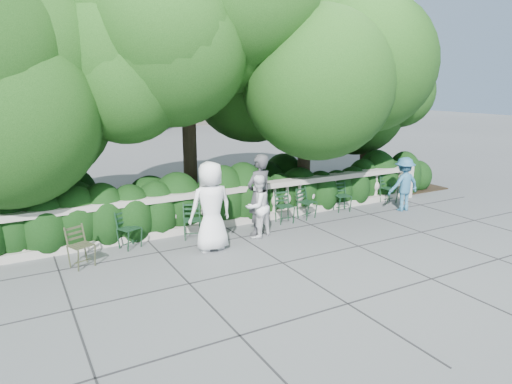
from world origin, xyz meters
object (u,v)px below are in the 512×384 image
person_businessman (211,206)px  chair_d (344,212)px  chair_f (391,204)px  person_casual_man (257,206)px  chair_c (287,224)px  person_woman_grey (259,195)px  chair_weathered (87,269)px  chair_a (193,240)px  chair_b (135,249)px  chair_e (311,219)px  person_older_blue (404,184)px

person_businessman → chair_d: bearing=-170.4°
chair_f → person_casual_man: (-5.03, -0.67, 0.75)m
chair_c → person_woman_grey: bearing=-153.5°
chair_weathered → chair_c: bearing=-16.8°
chair_a → person_businessman: size_ratio=0.43×
chair_b → chair_weathered: 1.26m
chair_f → person_businessman: size_ratio=0.43×
chair_b → chair_weathered: same height
person_casual_man → chair_e: bearing=173.7°
chair_b → person_businessman: bearing=-54.6°
chair_f → person_businessman: (-6.31, -0.94, 0.97)m
chair_d → person_woman_grey: person_woman_grey is taller
chair_b → person_businessman: person_businessman is taller
person_woman_grey → person_older_blue: person_woman_grey is taller
chair_a → chair_weathered: size_ratio=1.00×
person_businessman → chair_f: bearing=-173.2°
chair_c → person_older_blue: size_ratio=0.55×
chair_a → chair_f: 6.45m
chair_a → person_casual_man: (1.42, -0.50, 0.75)m
chair_b → person_woman_grey: (2.87, -0.47, 0.98)m
chair_e → person_casual_man: 2.14m
chair_e → person_older_blue: (2.80, -0.54, 0.76)m
chair_e → person_woman_grey: 2.11m
person_older_blue → chair_e: bearing=-6.6°
chair_e → chair_weathered: bearing=169.7°
chair_a → chair_weathered: (-2.43, -0.53, 0.00)m
chair_c → chair_d: size_ratio=1.00×
person_older_blue → chair_d: bearing=-17.4°
chair_d → person_businessman: person_businessman is taller
person_businessman → person_casual_man: (1.28, 0.26, -0.23)m
chair_e → person_older_blue: 2.95m
chair_b → person_older_blue: person_older_blue is taller
person_businessman → person_older_blue: (6.02, 0.26, -0.21)m
chair_b → chair_e: bearing=-25.4°
chair_a → person_older_blue: 6.23m
chair_c → chair_weathered: bearing=-167.1°
chair_a → chair_f: same height
chair_f → person_older_blue: (-0.29, -0.68, 0.76)m
chair_d → person_older_blue: person_older_blue is taller
chair_c → chair_d: (2.01, 0.15, 0.00)m
chair_b → person_older_blue: bearing=-29.2°
chair_b → chair_weathered: size_ratio=1.00×
chair_a → chair_c: 2.56m
chair_e → person_woman_grey: size_ratio=0.43×
person_older_blue → person_woman_grey: bearing=2.7°
chair_e → chair_weathered: 5.81m
chair_a → chair_e: (3.36, 0.03, 0.00)m
chair_weathered → person_woman_grey: 4.09m
chair_f → person_businessman: 6.45m
chair_f → chair_weathered: (-8.87, -0.71, 0.00)m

